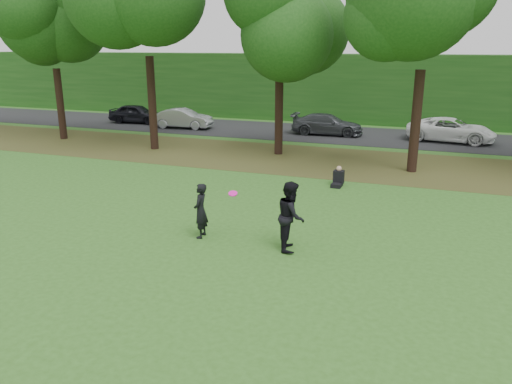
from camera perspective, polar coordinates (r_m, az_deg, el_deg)
ground at (r=13.62m, az=-2.97°, el=-8.21°), size 120.00×120.00×0.00m
leaf_litter at (r=25.50m, az=8.42°, el=3.47°), size 60.00×7.00×0.01m
street at (r=33.23m, az=11.26°, el=6.38°), size 70.00×7.00×0.02m
far_hedge at (r=38.81m, az=12.90°, el=11.42°), size 70.00×3.00×5.00m
player_left at (r=15.21m, az=-6.35°, el=-2.14°), size 0.48×0.67×1.70m
player_right at (r=14.23m, az=4.03°, el=-2.74°), size 0.99×1.14×2.02m
parked_cars at (r=32.55m, az=10.84°, el=7.44°), size 38.46×3.75×1.42m
frisbee at (r=14.76m, az=-2.66°, el=-0.17°), size 0.35×0.33×0.15m
seated_person at (r=21.09m, az=9.37°, el=1.53°), size 0.45×0.75×0.83m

